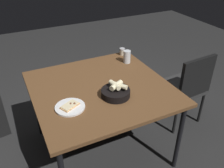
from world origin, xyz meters
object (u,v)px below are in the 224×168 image
(pepper_shaker, at_px, (122,52))
(chair_near, at_px, (186,86))
(dining_table, at_px, (101,92))
(bread_basket, at_px, (116,92))
(beer_glass, at_px, (127,57))
(pizza_plate, at_px, (70,107))

(pepper_shaker, distance_m, chair_near, 0.76)
(dining_table, xyz_separation_m, pepper_shaker, (0.49, -0.47, 0.09))
(bread_basket, distance_m, beer_glass, 0.61)
(dining_table, xyz_separation_m, chair_near, (-0.01, -0.96, -0.19))
(pizza_plate, distance_m, chair_near, 1.32)
(dining_table, xyz_separation_m, beer_glass, (0.31, -0.42, 0.11))
(bread_basket, bearing_deg, beer_glass, -37.34)
(dining_table, height_order, beer_glass, beer_glass)
(pepper_shaker, bearing_deg, chair_near, -135.28)
(dining_table, height_order, pizza_plate, pizza_plate)
(bread_basket, bearing_deg, chair_near, -79.71)
(dining_table, distance_m, bread_basket, 0.21)
(pepper_shaker, bearing_deg, dining_table, 136.20)
(pizza_plate, relative_size, beer_glass, 1.77)
(pepper_shaker, relative_size, chair_near, 0.09)
(beer_glass, relative_size, chair_near, 0.15)
(bread_basket, distance_m, pepper_shaker, 0.78)
(dining_table, relative_size, bread_basket, 4.91)
(chair_near, bearing_deg, pizza_plate, 97.04)
(pizza_plate, relative_size, bread_basket, 0.97)
(pizza_plate, distance_m, bread_basket, 0.38)
(pizza_plate, xyz_separation_m, beer_glass, (0.48, -0.75, 0.04))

